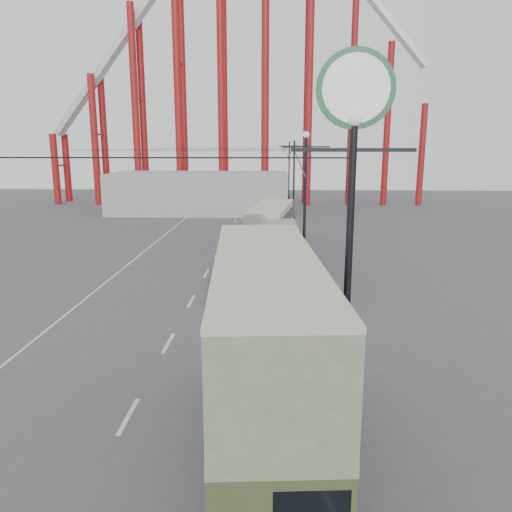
{
  "coord_description": "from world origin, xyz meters",
  "views": [
    {
      "loc": [
        3.63,
        -16.17,
        8.42
      ],
      "look_at": [
        2.65,
        8.12,
        3.0
      ],
      "focal_mm": 35.0,
      "sensor_mm": 36.0,
      "label": 1
    }
  ],
  "objects_px": {
    "lamp_post_near": "(352,167)",
    "single_decker_cream": "(271,223)",
    "double_decker_bus": "(266,345)",
    "pedestrian": "(221,277)",
    "single_decker_green": "(280,251)"
  },
  "relations": [
    {
      "from": "single_decker_green",
      "to": "pedestrian",
      "type": "height_order",
      "value": "single_decker_green"
    },
    {
      "from": "lamp_post_near",
      "to": "pedestrian",
      "type": "relative_size",
      "value": 6.42
    },
    {
      "from": "lamp_post_near",
      "to": "single_decker_green",
      "type": "distance_m",
      "value": 19.24
    },
    {
      "from": "lamp_post_near",
      "to": "single_decker_cream",
      "type": "height_order",
      "value": "lamp_post_near"
    },
    {
      "from": "double_decker_bus",
      "to": "single_decker_green",
      "type": "relative_size",
      "value": 0.97
    },
    {
      "from": "pedestrian",
      "to": "lamp_post_near",
      "type": "bearing_deg",
      "value": 113.43
    },
    {
      "from": "lamp_post_near",
      "to": "double_decker_bus",
      "type": "relative_size",
      "value": 1.02
    },
    {
      "from": "double_decker_bus",
      "to": "single_decker_cream",
      "type": "height_order",
      "value": "double_decker_bus"
    },
    {
      "from": "double_decker_bus",
      "to": "pedestrian",
      "type": "distance_m",
      "value": 16.14
    },
    {
      "from": "single_decker_green",
      "to": "double_decker_bus",
      "type": "bearing_deg",
      "value": -92.85
    },
    {
      "from": "double_decker_bus",
      "to": "single_decker_cream",
      "type": "distance_m",
      "value": 29.52
    },
    {
      "from": "double_decker_bus",
      "to": "lamp_post_near",
      "type": "bearing_deg",
      "value": 9.83
    },
    {
      "from": "lamp_post_near",
      "to": "pedestrian",
      "type": "bearing_deg",
      "value": 108.9
    },
    {
      "from": "single_decker_green",
      "to": "pedestrian",
      "type": "xyz_separation_m",
      "value": [
        -3.48,
        -3.02,
        -0.9
      ]
    },
    {
      "from": "single_decker_cream",
      "to": "pedestrian",
      "type": "relative_size",
      "value": 6.67
    }
  ]
}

